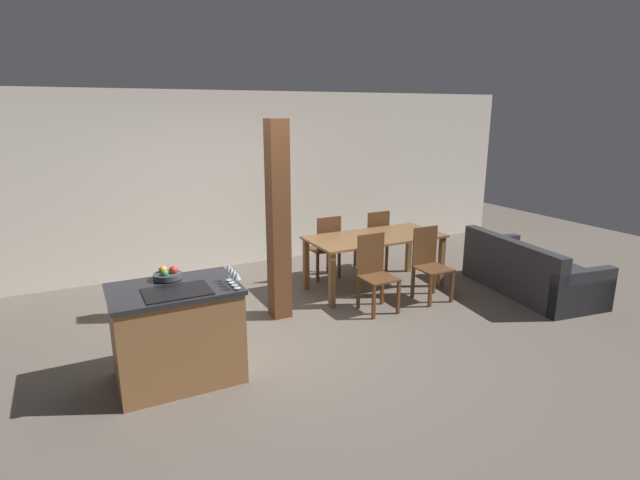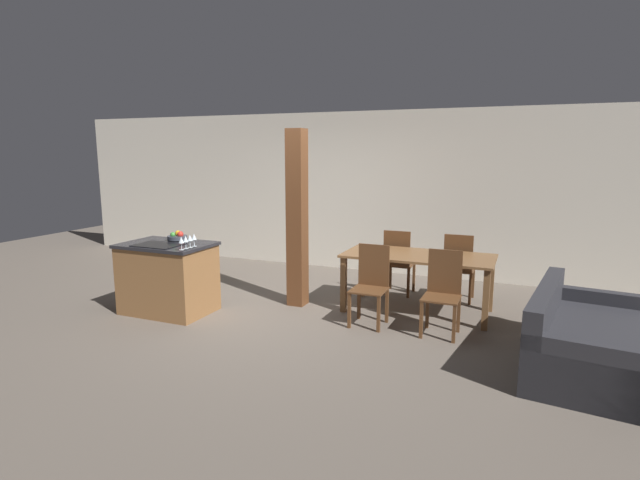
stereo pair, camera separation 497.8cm
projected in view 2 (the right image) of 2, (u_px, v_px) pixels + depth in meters
ground_plane at (271, 312)px, 6.43m from camera, size 16.00×16.00×0.00m
wall_back at (344, 192)px, 8.64m from camera, size 11.20×0.08×2.70m
kitchen_island at (168, 278)px, 6.36m from camera, size 1.12×0.77×0.91m
fruit_bowl at (177, 237)px, 6.49m from camera, size 0.25×0.25×0.11m
wine_glass_near at (181, 240)px, 5.79m from camera, size 0.07×0.07×0.16m
wine_glass_middle at (186, 239)px, 5.87m from camera, size 0.07×0.07×0.16m
wine_glass_far at (190, 238)px, 5.94m from camera, size 0.07×0.07×0.16m
wine_glass_end at (194, 237)px, 6.01m from camera, size 0.07×0.07×0.16m
dining_table at (418, 262)px, 6.34m from camera, size 1.87×0.88×0.75m
dining_chair_near_left at (371, 284)px, 5.93m from camera, size 0.40×0.40×0.95m
dining_chair_near_right at (442, 291)px, 5.60m from camera, size 0.40×0.40×0.95m
dining_chair_far_left at (398, 261)px, 7.13m from camera, size 0.40×0.40×0.95m
dining_chair_far_right at (459, 267)px, 6.81m from camera, size 0.40×0.40×0.95m
couch at (581, 342)px, 4.73m from camera, size 1.14×1.95×0.76m
timber_post at (297, 219)px, 6.55m from camera, size 0.23×0.23×2.33m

